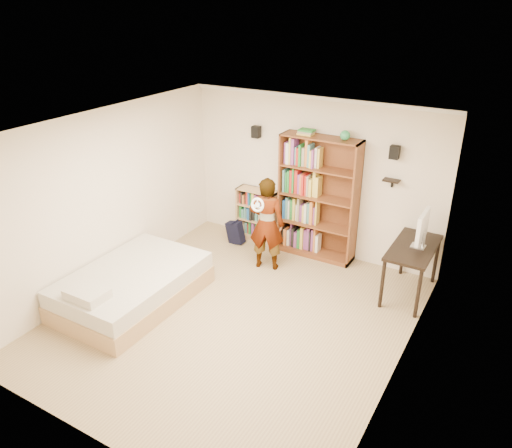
{
  "coord_description": "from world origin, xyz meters",
  "views": [
    {
      "loc": [
        3.19,
        -4.88,
        4.16
      ],
      "look_at": [
        -0.0,
        0.6,
        1.22
      ],
      "focal_mm": 35.0,
      "sensor_mm": 36.0,
      "label": 1
    }
  ],
  "objects_px": {
    "tall_bookshelf": "(318,199)",
    "person": "(267,224)",
    "daybed": "(132,282)",
    "low_bookshelf": "(257,214)",
    "computer_desk": "(410,270)"
  },
  "relations": [
    {
      "from": "tall_bookshelf",
      "to": "person",
      "type": "xyz_separation_m",
      "value": [
        -0.53,
        -0.81,
        -0.27
      ]
    },
    {
      "from": "daybed",
      "to": "low_bookshelf",
      "type": "bearing_deg",
      "value": 79.1
    },
    {
      "from": "low_bookshelf",
      "to": "computer_desk",
      "type": "distance_m",
      "value": 2.97
    },
    {
      "from": "low_bookshelf",
      "to": "daybed",
      "type": "xyz_separation_m",
      "value": [
        -0.53,
        -2.74,
        -0.16
      ]
    },
    {
      "from": "computer_desk",
      "to": "daybed",
      "type": "relative_size",
      "value": 0.55
    },
    {
      "from": "low_bookshelf",
      "to": "person",
      "type": "xyz_separation_m",
      "value": [
        0.67,
        -0.86,
        0.3
      ]
    },
    {
      "from": "daybed",
      "to": "tall_bookshelf",
      "type": "bearing_deg",
      "value": 57.36
    },
    {
      "from": "computer_desk",
      "to": "person",
      "type": "height_order",
      "value": "person"
    },
    {
      "from": "tall_bookshelf",
      "to": "person",
      "type": "height_order",
      "value": "tall_bookshelf"
    },
    {
      "from": "tall_bookshelf",
      "to": "person",
      "type": "bearing_deg",
      "value": -123.34
    },
    {
      "from": "person",
      "to": "computer_desk",
      "type": "bearing_deg",
      "value": 172.7
    },
    {
      "from": "computer_desk",
      "to": "person",
      "type": "distance_m",
      "value": 2.32
    },
    {
      "from": "tall_bookshelf",
      "to": "computer_desk",
      "type": "distance_m",
      "value": 1.9
    },
    {
      "from": "tall_bookshelf",
      "to": "low_bookshelf",
      "type": "bearing_deg",
      "value": 177.64
    },
    {
      "from": "tall_bookshelf",
      "to": "person",
      "type": "relative_size",
      "value": 1.34
    }
  ]
}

